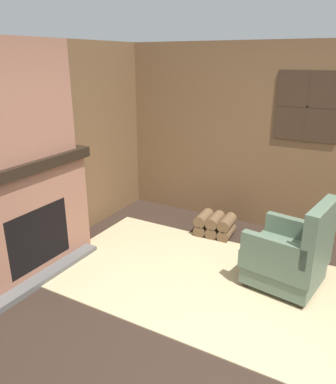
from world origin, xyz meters
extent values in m
plane|color=#2D2119|center=(0.00, 0.00, 0.00)|extent=(14.00, 14.00, 0.00)
cube|color=brown|center=(-2.37, 0.00, 1.19)|extent=(0.06, 5.28, 2.37)
cube|color=brown|center=(0.00, 2.37, 1.19)|extent=(5.28, 0.06, 2.37)
cube|color=#382619|center=(0.09, 2.33, 1.63)|extent=(0.74, 0.02, 0.81)
cube|color=silver|center=(0.09, 2.34, 1.63)|extent=(0.70, 0.01, 0.77)
cube|color=#382619|center=(0.09, 2.33, 1.63)|extent=(0.02, 0.02, 0.77)
cube|color=#382619|center=(0.09, 2.33, 1.63)|extent=(0.70, 0.02, 0.02)
cube|color=#93604C|center=(-2.17, 0.00, 0.56)|extent=(0.34, 1.50, 1.12)
cube|color=black|center=(-2.04, 0.00, 0.43)|extent=(0.08, 0.78, 0.63)
cube|color=#565451|center=(-1.92, 0.00, 0.03)|extent=(0.16, 1.35, 0.06)
cube|color=black|center=(-2.17, 0.00, 1.18)|extent=(0.44, 1.60, 0.11)
cube|color=#93604C|center=(-2.17, 0.00, 1.79)|extent=(0.30, 1.32, 1.12)
cube|color=tan|center=(-0.16, 0.73, 0.01)|extent=(3.85, 1.85, 0.01)
cube|color=#516651|center=(0.26, 1.04, 0.18)|extent=(0.75, 0.71, 0.24)
cube|color=#516651|center=(0.26, 1.04, 0.33)|extent=(0.79, 0.75, 0.18)
cube|color=#516651|center=(0.55, 1.00, 0.68)|extent=(0.22, 0.66, 0.53)
cube|color=#516651|center=(0.20, 0.77, 0.52)|extent=(0.64, 0.18, 0.20)
cube|color=#516651|center=(0.28, 1.32, 0.52)|extent=(0.64, 0.18, 0.20)
cylinder|color=#332319|center=(-0.06, 0.83, 0.03)|extent=(0.06, 0.06, 0.06)
cylinder|color=#332319|center=(0.02, 1.34, 0.03)|extent=(0.06, 0.06, 0.06)
cylinder|color=#332319|center=(0.50, 0.74, 0.03)|extent=(0.06, 0.06, 0.06)
cylinder|color=#332319|center=(0.58, 1.26, 0.03)|extent=(0.06, 0.06, 0.06)
cylinder|color=brown|center=(-0.93, 1.74, 0.08)|extent=(0.17, 0.35, 0.15)
cylinder|color=brown|center=(-0.77, 1.75, 0.08)|extent=(0.17, 0.35, 0.15)
cylinder|color=brown|center=(-0.61, 1.76, 0.08)|extent=(0.17, 0.35, 0.15)
cylinder|color=brown|center=(-0.93, 1.74, 0.21)|extent=(0.17, 0.35, 0.15)
cylinder|color=brown|center=(-0.77, 1.75, 0.21)|extent=(0.17, 0.35, 0.15)
cylinder|color=brown|center=(-0.61, 1.76, 0.21)|extent=(0.17, 0.35, 0.15)
cube|color=brown|center=(-2.20, 0.32, 1.31)|extent=(0.12, 0.25, 0.16)
cube|color=silver|center=(-2.14, 0.32, 1.32)|extent=(0.01, 0.04, 0.02)
cylinder|color=#336093|center=(-2.22, 0.04, 1.36)|extent=(0.07, 0.27, 0.27)
camera|label=1|loc=(0.84, -2.36, 2.18)|focal=35.00mm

